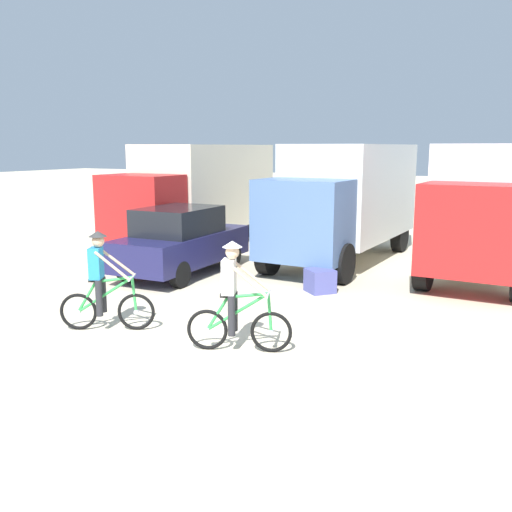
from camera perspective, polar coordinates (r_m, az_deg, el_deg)
ground_plane at (r=9.14m, az=-8.66°, el=-10.23°), size 120.00×120.00×0.00m
box_truck_cream_rv at (r=18.90m, az=-5.96°, el=6.59°), size 2.48×6.78×3.35m
box_truck_white_box at (r=16.58m, az=8.92°, el=5.92°), size 2.60×6.83×3.35m
box_truck_avon_van at (r=15.98m, az=22.56°, el=5.03°), size 2.57×6.82×3.35m
sedan_parked at (r=14.85m, az=-7.53°, el=1.53°), size 1.87×4.24×1.76m
cyclist_orange_shirt at (r=10.57m, az=-15.14°, el=-2.79°), size 1.57×0.88×1.82m
cyclist_cowboy_hat at (r=9.16m, az=-2.10°, el=-4.50°), size 1.64×0.75×1.82m
supply_crate at (r=13.07m, az=6.44°, el=-2.48°), size 0.81×0.81×0.54m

